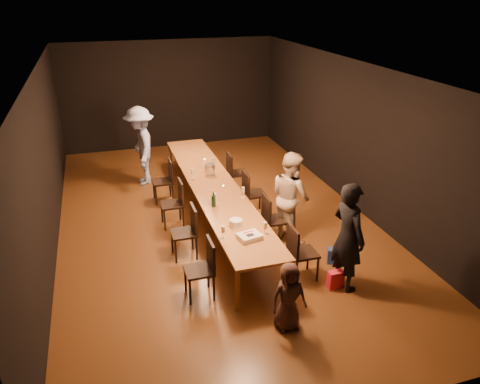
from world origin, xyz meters
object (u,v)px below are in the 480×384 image
object	(u,v)px
chair_left_3	(162,181)
woman_tan	(291,196)
chair_right_1	(276,219)
man_blue	(141,146)
child	(289,297)
ice_bucket	(210,169)
champagne_bottle	(214,198)
chair_left_1	(184,233)
chair_right_2	(255,193)
woman_birthday	(348,237)
chair_right_0	(303,252)
birthday_cake	(250,236)
chair_left_0	(199,270)
plate_stack	(236,223)
chair_right_3	(238,172)
chair_left_2	(172,204)
table	(214,187)

from	to	relation	value
chair_left_3	woman_tan	distance (m)	3.09
chair_right_1	man_blue	distance (m)	4.10
child	ice_bucket	bearing A→B (deg)	90.76
child	ice_bucket	xyz separation A→B (m)	(-0.10, 4.03, 0.36)
champagne_bottle	chair_left_1	bearing A→B (deg)	-156.53
chair_right_2	woman_birthday	world-z (taller)	woman_birthday
man_blue	ice_bucket	size ratio (longest dim) A/B	8.01
chair_left_3	child	world-z (taller)	child
child	chair_right_1	bearing A→B (deg)	72.27
ice_bucket	woman_tan	bearing A→B (deg)	-57.36
woman_birthday	chair_right_0	bearing A→B (deg)	40.87
chair_right_1	woman_tan	size ratio (longest dim) A/B	0.55
birthday_cake	champagne_bottle	distance (m)	1.30
chair_left_0	chair_left_3	bearing A→B (deg)	0.00
chair_right_1	chair_left_1	xyz separation A→B (m)	(-1.70, 0.00, 0.00)
chair_left_1	birthday_cake	distance (m)	1.36
plate_stack	chair_left_0	bearing A→B (deg)	-140.16
woman_birthday	woman_tan	distance (m)	1.69
chair_right_2	champagne_bottle	size ratio (longest dim) A/B	2.90
chair_right_3	chair_left_3	size ratio (longest dim) A/B	1.00
chair_left_2	plate_stack	size ratio (longest dim) A/B	4.36
chair_left_3	man_blue	bearing A→B (deg)	14.58
table	chair_right_1	xyz separation A→B (m)	(0.85, -1.20, -0.24)
woman_tan	table	bearing A→B (deg)	32.94
woman_birthday	ice_bucket	xyz separation A→B (m)	(-1.32, 3.38, -0.01)
plate_stack	child	bearing A→B (deg)	-82.09
chair_right_1	plate_stack	size ratio (longest dim) A/B	4.36
child	champagne_bottle	xyz separation A→B (m)	(-0.40, 2.52, 0.40)
woman_birthday	champagne_bottle	xyz separation A→B (m)	(-1.62, 1.87, 0.03)
chair_right_3	child	world-z (taller)	child
chair_right_3	plate_stack	bearing A→B (deg)	-17.43
chair_left_3	chair_right_3	bearing A→B (deg)	-90.00
chair_right_0	chair_right_1	xyz separation A→B (m)	(0.00, 1.20, 0.00)
birthday_cake	woman_birthday	bearing A→B (deg)	-35.38
chair_right_0	child	distance (m)	1.26
woman_birthday	birthday_cake	distance (m)	1.50
woman_tan	champagne_bottle	xyz separation A→B (m)	(-1.39, 0.19, 0.07)
chair_right_3	woman_birthday	bearing A→B (deg)	7.52
chair_right_2	birthday_cake	xyz separation A→B (m)	(-0.84, -2.21, 0.32)
chair_right_3	chair_left_1	xyz separation A→B (m)	(-1.70, -2.40, 0.00)
chair_right_0	chair_left_2	distance (m)	2.94
chair_left_3	child	distance (m)	4.76
woman_tan	chair_left_1	bearing A→B (deg)	79.45
chair_left_3	man_blue	size ratio (longest dim) A/B	0.50
chair_left_2	champagne_bottle	bearing A→B (deg)	-146.96
chair_right_0	woman_birthday	world-z (taller)	woman_birthday
chair_right_0	chair_right_3	world-z (taller)	same
chair_left_3	champagne_bottle	distance (m)	2.27
chair_left_0	birthday_cake	xyz separation A→B (m)	(0.86, 0.19, 0.32)
chair_left_1	champagne_bottle	xyz separation A→B (m)	(0.61, 0.26, 0.45)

